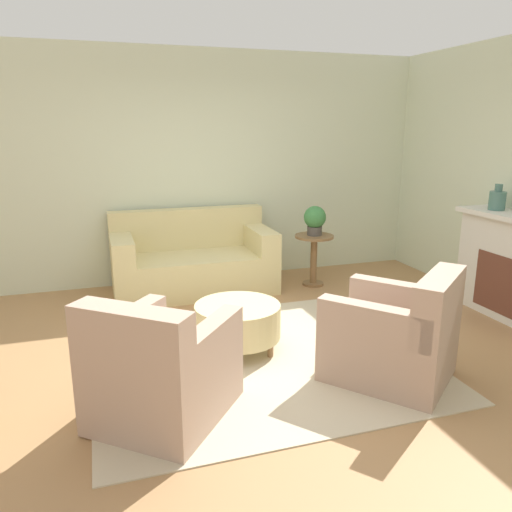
% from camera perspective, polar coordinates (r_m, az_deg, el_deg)
% --- Properties ---
extents(ground_plane, '(16.00, 16.00, 0.00)m').
position_cam_1_polar(ground_plane, '(4.29, 0.37, -11.70)').
color(ground_plane, '#AD7F51').
extents(wall_back, '(8.90, 0.12, 2.80)m').
position_cam_1_polar(wall_back, '(6.30, -6.92, 9.94)').
color(wall_back, beige).
rests_on(wall_back, ground_plane).
extents(rug, '(2.69, 2.40, 0.01)m').
position_cam_1_polar(rug, '(4.28, 0.37, -11.64)').
color(rug, beige).
rests_on(rug, ground_plane).
extents(couch, '(1.86, 0.91, 0.94)m').
position_cam_1_polar(couch, '(5.95, -7.22, -0.69)').
color(couch, beige).
rests_on(couch, ground_plane).
extents(armchair_left, '(1.15, 1.16, 0.87)m').
position_cam_1_polar(armchair_left, '(3.41, -10.86, -12.89)').
color(armchair_left, tan).
rests_on(armchair_left, rug).
extents(armchair_right, '(1.15, 1.16, 0.87)m').
position_cam_1_polar(armchair_right, '(3.99, 15.70, -8.97)').
color(armchair_right, tan).
rests_on(armchair_right, rug).
extents(ottoman_table, '(0.74, 0.74, 0.41)m').
position_cam_1_polar(ottoman_table, '(4.34, -2.11, -7.42)').
color(ottoman_table, beige).
rests_on(ottoman_table, rug).
extents(side_table, '(0.47, 0.47, 0.63)m').
position_cam_1_polar(side_table, '(6.11, 6.63, 0.47)').
color(side_table, olive).
rests_on(side_table, ground_plane).
extents(vase_mantel_near, '(0.16, 0.16, 0.27)m').
position_cam_1_polar(vase_mantel_near, '(5.70, 25.87, 5.80)').
color(vase_mantel_near, '#477066').
rests_on(vase_mantel_near, fireplace).
extents(potted_plant_on_side_table, '(0.27, 0.27, 0.35)m').
position_cam_1_polar(potted_plant_on_side_table, '(6.02, 6.74, 4.20)').
color(potted_plant_on_side_table, '#4C4742').
rests_on(potted_plant_on_side_table, side_table).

